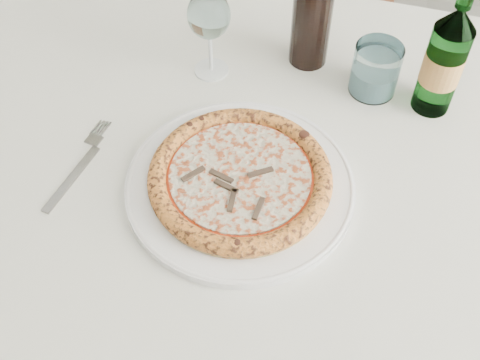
{
  "coord_description": "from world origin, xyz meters",
  "views": [
    {
      "loc": [
        0.37,
        -0.45,
        1.49
      ],
      "look_at": [
        0.22,
        0.1,
        0.78
      ],
      "focal_mm": 45.0,
      "sensor_mm": 36.0,
      "label": 1
    }
  ],
  "objects": [
    {
      "name": "dining_table",
      "position": [
        0.22,
        0.2,
        0.67
      ],
      "size": [
        1.54,
        0.93,
        0.76
      ],
      "color": "brown",
      "rests_on": "floor"
    },
    {
      "name": "plate",
      "position": [
        0.22,
        0.1,
        0.76
      ],
      "size": [
        0.35,
        0.35,
        0.02
      ],
      "color": "white",
      "rests_on": "dining_table"
    },
    {
      "name": "pizza",
      "position": [
        0.22,
        0.1,
        0.78
      ],
      "size": [
        0.28,
        0.28,
        0.03
      ],
      "color": "tan",
      "rests_on": "plate"
    },
    {
      "name": "fork",
      "position": [
        -0.04,
        0.08,
        0.76
      ],
      "size": [
        0.04,
        0.2,
        0.0
      ],
      "color": "gray",
      "rests_on": "dining_table"
    },
    {
      "name": "wine_glass",
      "position": [
        0.1,
        0.35,
        0.87
      ],
      "size": [
        0.07,
        0.07,
        0.16
      ],
      "color": "silver",
      "rests_on": "dining_table"
    },
    {
      "name": "tumbler",
      "position": [
        0.38,
        0.38,
        0.8
      ],
      "size": [
        0.08,
        0.08,
        0.09
      ],
      "color": "silver",
      "rests_on": "dining_table"
    },
    {
      "name": "beer_bottle",
      "position": [
        0.49,
        0.36,
        0.86
      ],
      "size": [
        0.07,
        0.07,
        0.25
      ],
      "color": "#44894A",
      "rests_on": "dining_table"
    },
    {
      "name": "wine_bottle",
      "position": [
        0.26,
        0.43,
        0.88
      ],
      "size": [
        0.07,
        0.07,
        0.28
      ],
      "color": "black",
      "rests_on": "dining_table"
    }
  ]
}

